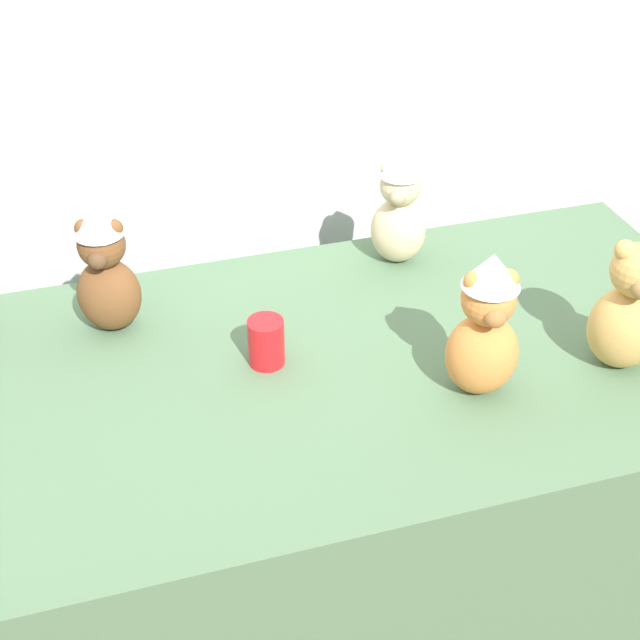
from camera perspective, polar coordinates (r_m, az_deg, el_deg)
wall_back at (r=2.40m, az=-5.33°, el=18.04°), size 7.00×0.08×2.60m
display_table at (r=2.26m, az=0.00°, el=-10.52°), size 1.99×0.98×0.77m
teddy_bear_ginger at (r=1.86m, az=10.30°, el=-0.42°), size 0.17×0.15×0.33m
teddy_bear_sand at (r=2.29m, az=4.98°, el=6.99°), size 0.18×0.17×0.31m
teddy_bear_honey at (r=2.03m, az=18.79°, el=0.61°), size 0.20×0.18×0.31m
teddy_bear_chestnut at (r=2.08m, az=-13.28°, el=3.06°), size 0.17×0.16×0.32m
party_cup_red at (r=1.98m, az=-3.39°, el=-1.38°), size 0.08×0.08×0.11m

